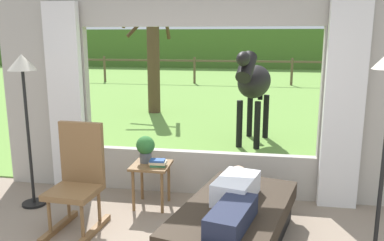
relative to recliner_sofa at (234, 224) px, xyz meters
The scene contains 15 objects.
back_wall_with_window 1.72m from the recliner_sofa, 113.70° to the left, with size 5.20×0.12×2.55m.
curtain_panel_left 2.69m from the recliner_sofa, 153.49° to the left, with size 0.44×0.10×2.40m, color silver.
curtain_panel_right 1.87m from the recliner_sofa, 44.52° to the left, with size 0.44×0.10×2.40m, color silver.
outdoor_pasture_lawn 12.17m from the recliner_sofa, 92.60° to the left, with size 36.00×21.68×0.02m, color olive.
distant_hill_ridge 22.03m from the recliner_sofa, 91.44° to the left, with size 36.00×2.00×2.40m, color #466928.
recliner_sofa is the anchor object (origin of this frame).
reclining_person 0.31m from the recliner_sofa, 90.00° to the right, with size 0.47×1.43×0.22m.
rocking_chair 1.66m from the recliner_sofa, behind, with size 0.51×0.71×1.12m.
side_table 1.29m from the recliner_sofa, 144.04° to the left, with size 0.44×0.44×0.52m.
potted_plant 1.46m from the recliner_sofa, 143.97° to the left, with size 0.22×0.22×0.32m.
book_stack 1.21m from the recliner_sofa, 143.42° to the left, with size 0.20×0.15×0.08m.
floor_lamp_left 2.78m from the recliner_sofa, 167.57° to the left, with size 0.32×0.32×1.79m.
horse 3.85m from the recliner_sofa, 88.83° to the left, with size 0.79×1.82×1.73m.
pasture_tree 7.04m from the recliner_sofa, 111.62° to the left, with size 1.17×1.12×3.30m.
pasture_fence_line 13.02m from the recliner_sofa, 92.43° to the left, with size 16.10×0.10×1.10m.
Camera 1 is at (0.75, -2.52, 1.99)m, focal length 37.00 mm.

